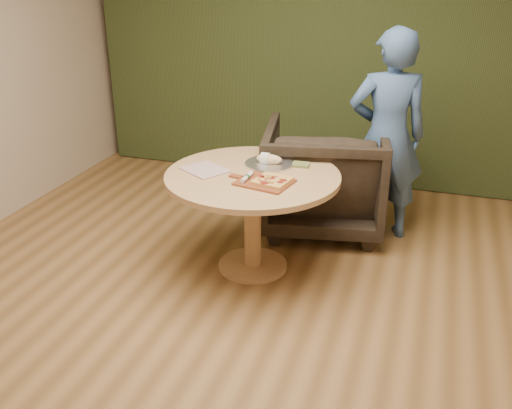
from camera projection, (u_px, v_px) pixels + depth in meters
The scene contains 12 objects.
room_shell at pixel (221, 117), 2.92m from camera, with size 5.04×6.04×2.84m.
curtain at pixel (330, 40), 5.44m from camera, with size 4.80×0.14×2.78m, color #263116.
pedestal_table at pixel (253, 192), 4.05m from camera, with size 1.24×1.24×0.75m.
pizza_paddle at pixel (263, 182), 3.83m from camera, with size 0.47×0.34×0.01m.
flatbread_pizza at pixel (272, 181), 3.80m from camera, with size 0.26×0.26×0.04m.
cutlery_roll at pixel (247, 177), 3.85m from camera, with size 0.04×0.20×0.03m.
newspaper at pixel (205, 170), 4.05m from camera, with size 0.30×0.25×0.01m, color silver.
serving_tray at pixel (269, 164), 4.16m from camera, with size 0.36×0.36×0.02m.
bread_roll at pixel (268, 159), 4.14m from camera, with size 0.19×0.09×0.09m.
green_packet at pixel (301, 165), 4.13m from camera, with size 0.12×0.10×0.02m, color #4E5C29.
armchair at pixel (324, 172), 4.73m from camera, with size 0.97×0.91×1.00m, color black.
person_standing at pixel (387, 137), 4.47m from camera, with size 0.62×0.41×1.69m, color #3B5B8A.
Camera 1 is at (1.05, -2.65, 2.17)m, focal length 40.00 mm.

